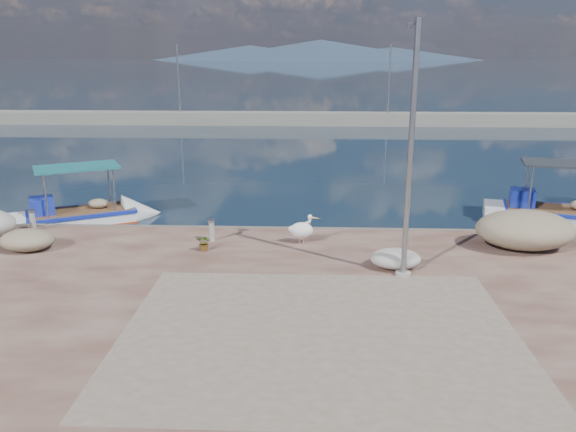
# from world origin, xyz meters

# --- Properties ---
(ground) EXTENTS (1400.00, 1400.00, 0.00)m
(ground) POSITION_xyz_m (0.00, 0.00, 0.00)
(ground) COLOR #162635
(ground) RESTS_ON ground
(quay) EXTENTS (44.00, 22.00, 0.50)m
(quay) POSITION_xyz_m (0.00, -6.00, 0.25)
(quay) COLOR #4E2C21
(quay) RESTS_ON ground
(quay_patch) EXTENTS (9.00, 7.00, 0.01)m
(quay_patch) POSITION_xyz_m (1.00, -3.00, 0.50)
(quay_patch) COLOR gray
(quay_patch) RESTS_ON quay
(breakwater) EXTENTS (120.00, 2.20, 7.50)m
(breakwater) POSITION_xyz_m (-0.00, 40.00, 0.60)
(breakwater) COLOR gray
(breakwater) RESTS_ON ground
(mountains) EXTENTS (370.00, 280.00, 22.00)m
(mountains) POSITION_xyz_m (4.39, 650.00, 9.51)
(mountains) COLOR #28384C
(mountains) RESTS_ON ground
(boat_left) EXTENTS (5.92, 4.31, 2.74)m
(boat_left) POSITION_xyz_m (-8.54, 6.85, 0.21)
(boat_left) COLOR white
(boat_left) RESTS_ON ground
(boat_right) EXTENTS (6.30, 3.40, 2.89)m
(boat_right) POSITION_xyz_m (10.84, 7.80, 0.23)
(boat_right) COLOR white
(boat_right) RESTS_ON ground
(pelican) EXTENTS (1.02, 0.48, 1.00)m
(pelican) POSITION_xyz_m (0.49, 3.30, 0.97)
(pelican) COLOR tan
(pelican) RESTS_ON quay
(lamp_post) EXTENTS (0.44, 0.96, 7.00)m
(lamp_post) POSITION_xyz_m (3.44, 0.61, 3.80)
(lamp_post) COLOR gray
(lamp_post) RESTS_ON quay
(bollard_near) EXTENTS (0.25, 0.25, 0.75)m
(bollard_near) POSITION_xyz_m (-2.57, 3.40, 0.91)
(bollard_near) COLOR gray
(bollard_near) RESTS_ON quay
(bollard_far) EXTENTS (0.26, 0.26, 0.79)m
(bollard_far) POSITION_xyz_m (-9.15, 4.24, 0.93)
(bollard_far) COLOR gray
(bollard_far) RESTS_ON quay
(potted_plant) EXTENTS (0.61, 0.57, 0.54)m
(potted_plant) POSITION_xyz_m (-2.64, 2.43, 0.77)
(potted_plant) COLOR #33722D
(potted_plant) RESTS_ON quay
(net_pile_c) EXTENTS (3.18, 2.27, 1.25)m
(net_pile_c) POSITION_xyz_m (7.74, 3.14, 1.12)
(net_pile_c) COLOR tan
(net_pile_c) RESTS_ON quay
(net_pile_d) EXTENTS (1.50, 1.13, 0.56)m
(net_pile_d) POSITION_xyz_m (3.30, 1.19, 0.78)
(net_pile_d) COLOR #BBB5AD
(net_pile_d) RESTS_ON quay
(net_pile_b) EXTENTS (1.74, 1.35, 0.67)m
(net_pile_b) POSITION_xyz_m (-8.37, 2.26, 0.84)
(net_pile_b) COLOR tan
(net_pile_b) RESTS_ON quay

